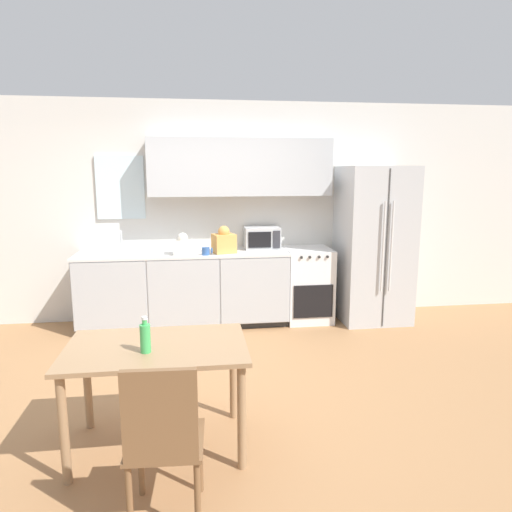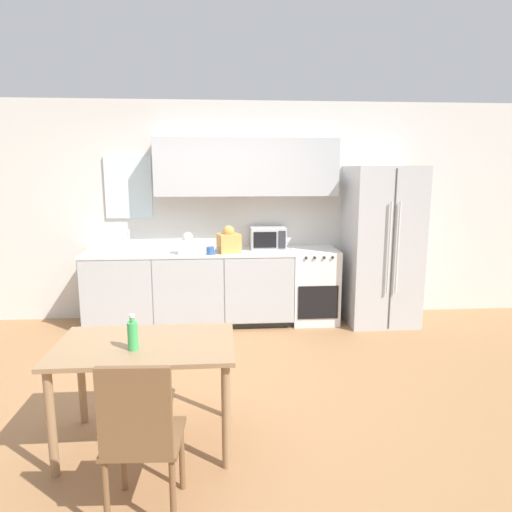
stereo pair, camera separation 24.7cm
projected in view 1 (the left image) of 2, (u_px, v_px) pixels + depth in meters
name	position (u px, v px, depth m)	size (l,w,h in m)	color
ground_plane	(213.00, 383.00, 4.06)	(12.00, 12.00, 0.00)	#9E7047
wall_back	(211.00, 203.00, 5.67)	(12.00, 0.38, 2.70)	silver
kitchen_counter	(185.00, 289.00, 5.51)	(2.50, 0.65, 0.90)	#333333
oven_range	(307.00, 284.00, 5.73)	(0.56, 0.62, 0.91)	white
refrigerator	(373.00, 244.00, 5.66)	(0.82, 0.80, 1.92)	silver
kitchen_sink	(120.00, 252.00, 5.34)	(0.67, 0.39, 0.25)	#B7BABC
microwave	(262.00, 238.00, 5.66)	(0.43, 0.31, 0.27)	#B7BABC
coffee_mug	(206.00, 251.00, 5.24)	(0.12, 0.09, 0.09)	#335999
grocery_bag_0	(183.00, 245.00, 5.26)	(0.23, 0.19, 0.25)	silver
grocery_bag_1	(224.00, 241.00, 5.36)	(0.30, 0.27, 0.32)	#DB994C
dining_table	(157.00, 361.00, 3.02)	(1.18, 0.74, 0.73)	#997551
dining_chair_near	(163.00, 435.00, 2.32)	(0.42, 0.42, 0.93)	brown
drink_bottle	(145.00, 337.00, 2.87)	(0.07, 0.07, 0.23)	#3FB259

